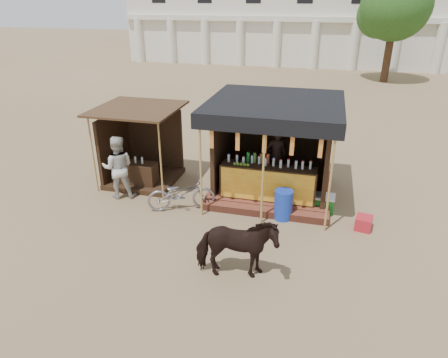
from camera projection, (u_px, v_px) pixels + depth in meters
ground at (207, 250)px, 9.19m from camera, size 120.00×120.00×0.00m
main_stall at (273, 160)px, 11.49m from camera, size 3.60×3.61×2.78m
secondary_stall at (138, 154)px, 12.40m from camera, size 2.40×2.40×2.38m
cow at (236, 248)px, 8.03m from camera, size 1.79×1.07×1.41m
motorbike at (181, 194)px, 10.76m from camera, size 1.93×1.29×0.96m
bystander at (118, 167)px, 11.29m from camera, size 1.08×0.96×1.84m
blue_barrel at (283, 205)px, 10.36m from camera, size 0.63×0.63×0.80m
red_crate at (364, 223)px, 9.98m from camera, size 0.46×0.49×0.34m
cooler at (322, 203)px, 10.81m from camera, size 0.66×0.47×0.46m
background_building at (283, 13)px, 34.33m from camera, size 26.00×7.45×8.18m
tree at (392, 8)px, 25.43m from camera, size 4.50×4.40×7.00m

